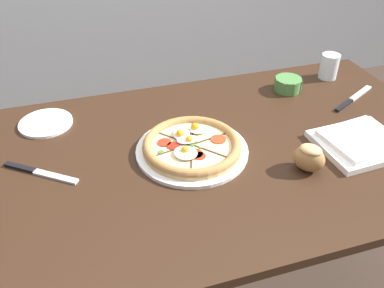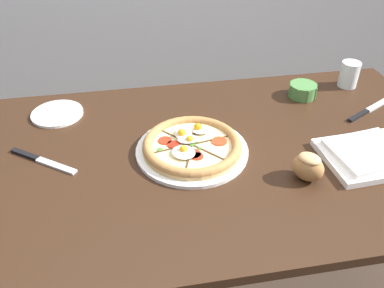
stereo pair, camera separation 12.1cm
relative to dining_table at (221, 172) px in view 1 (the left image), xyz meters
The scene contains 9 objects.
dining_table is the anchor object (origin of this frame).
pizza 0.15m from the dining_table, behind, with size 0.34×0.34×0.06m.
ramekin_bowl 0.47m from the dining_table, 36.74° to the left, with size 0.10×0.10×0.05m.
napkin_folded 0.44m from the dining_table, 15.86° to the right, with size 0.26×0.23×0.04m.
bread_piece_near 0.29m from the dining_table, 39.91° to the right, with size 0.11×0.11×0.08m.
knife_main 0.54m from the dining_table, behind, with size 0.20×0.15×0.01m.
knife_spare 0.59m from the dining_table, 13.76° to the left, with size 0.23×0.13×0.01m.
water_glass 0.67m from the dining_table, 29.40° to the left, with size 0.07×0.07×0.10m.
side_saucer 0.60m from the dining_table, 149.88° to the left, with size 0.17×0.17×0.01m.
Camera 1 is at (-0.38, -0.92, 1.50)m, focal length 38.00 mm.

